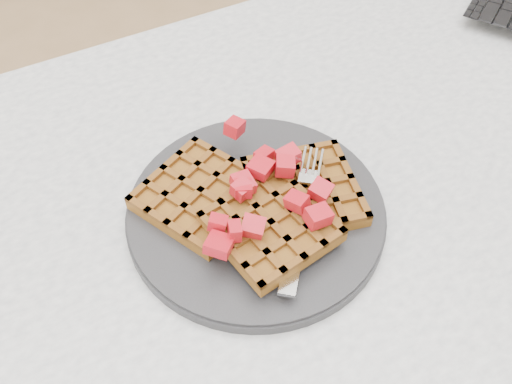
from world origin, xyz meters
TOP-DOWN VIEW (x-y plane):
  - table at (0.00, 0.00)m, footprint 1.20×0.80m
  - plate at (-0.14, 0.04)m, footprint 0.27×0.27m
  - waffles at (-0.14, 0.03)m, footprint 0.23×0.21m
  - strawberry_pile at (-0.14, 0.04)m, footprint 0.15×0.15m
  - fork at (-0.11, 0.00)m, footprint 0.13×0.15m

SIDE VIEW (x-z plane):
  - table at x=0.00m, z-range 0.26..1.01m
  - plate at x=-0.14m, z-range 0.75..0.77m
  - fork at x=-0.11m, z-range 0.77..0.78m
  - waffles at x=-0.14m, z-range 0.76..0.79m
  - strawberry_pile at x=-0.14m, z-range 0.79..0.82m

